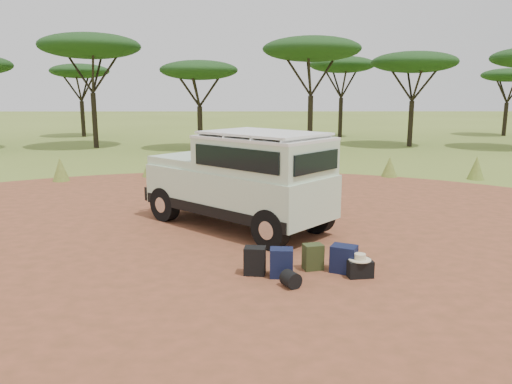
{
  "coord_description": "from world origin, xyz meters",
  "views": [
    {
      "loc": [
        0.83,
        -9.34,
        3.18
      ],
      "look_at": [
        0.92,
        1.36,
        1.0
      ],
      "focal_mm": 35.0,
      "sensor_mm": 36.0,
      "label": 1
    }
  ],
  "objects_px": {
    "backpack_olive": "(313,257)",
    "hard_case": "(359,268)",
    "backpack_navy": "(281,263)",
    "duffel_navy": "(344,259)",
    "backpack_black": "(255,261)",
    "safari_vehicle": "(242,182)"
  },
  "relations": [
    {
      "from": "backpack_olive",
      "to": "hard_case",
      "type": "xyz_separation_m",
      "value": [
        0.77,
        -0.36,
        -0.09
      ]
    },
    {
      "from": "backpack_navy",
      "to": "backpack_olive",
      "type": "bearing_deg",
      "value": 35.59
    },
    {
      "from": "safari_vehicle",
      "to": "backpack_navy",
      "type": "distance_m",
      "value": 3.4
    },
    {
      "from": "backpack_black",
      "to": "backpack_navy",
      "type": "bearing_deg",
      "value": -8.2
    },
    {
      "from": "backpack_black",
      "to": "duffel_navy",
      "type": "relative_size",
      "value": 1.02
    },
    {
      "from": "duffel_navy",
      "to": "backpack_navy",
      "type": "bearing_deg",
      "value": -142.8
    },
    {
      "from": "backpack_navy",
      "to": "duffel_navy",
      "type": "bearing_deg",
      "value": 15.49
    },
    {
      "from": "backpack_black",
      "to": "duffel_navy",
      "type": "bearing_deg",
      "value": 11.15
    },
    {
      "from": "backpack_black",
      "to": "backpack_navy",
      "type": "relative_size",
      "value": 0.97
    },
    {
      "from": "safari_vehicle",
      "to": "hard_case",
      "type": "xyz_separation_m",
      "value": [
        2.09,
        -3.2,
        -0.96
      ]
    },
    {
      "from": "safari_vehicle",
      "to": "backpack_navy",
      "type": "bearing_deg",
      "value": -34.82
    },
    {
      "from": "safari_vehicle",
      "to": "duffel_navy",
      "type": "distance_m",
      "value": 3.62
    },
    {
      "from": "backpack_navy",
      "to": "duffel_navy",
      "type": "height_order",
      "value": "backpack_navy"
    },
    {
      "from": "safari_vehicle",
      "to": "hard_case",
      "type": "distance_m",
      "value": 3.95
    },
    {
      "from": "safari_vehicle",
      "to": "duffel_navy",
      "type": "relative_size",
      "value": 9.56
    },
    {
      "from": "safari_vehicle",
      "to": "hard_case",
      "type": "relative_size",
      "value": 10.95
    },
    {
      "from": "backpack_navy",
      "to": "duffel_navy",
      "type": "xyz_separation_m",
      "value": [
        1.12,
        0.23,
        -0.01
      ]
    },
    {
      "from": "duffel_navy",
      "to": "backpack_olive",
      "type": "bearing_deg",
      "value": -168.69
    },
    {
      "from": "backpack_navy",
      "to": "hard_case",
      "type": "relative_size",
      "value": 1.2
    },
    {
      "from": "backpack_olive",
      "to": "hard_case",
      "type": "relative_size",
      "value": 1.11
    },
    {
      "from": "backpack_black",
      "to": "backpack_navy",
      "type": "height_order",
      "value": "backpack_navy"
    },
    {
      "from": "safari_vehicle",
      "to": "backpack_olive",
      "type": "relative_size",
      "value": 9.86
    }
  ]
}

